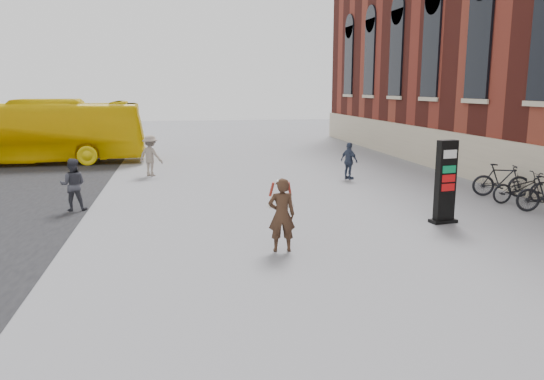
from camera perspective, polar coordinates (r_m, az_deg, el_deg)
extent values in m
plane|color=#9E9EA3|center=(12.34, 0.86, -6.35)|extent=(100.00, 100.00, 0.00)
cube|color=beige|center=(21.29, 23.30, 2.57)|extent=(0.18, 44.00, 1.80)
cube|color=black|center=(15.21, 18.15, 0.83)|extent=(0.58, 0.31, 2.29)
cube|color=black|center=(15.43, 17.91, -3.18)|extent=(0.78, 0.48, 0.09)
cube|color=white|center=(15.11, 18.33, 3.74)|extent=(0.45, 0.32, 0.23)
cube|color=#08673B|center=(15.16, 18.24, 2.19)|extent=(0.45, 0.32, 0.20)
cube|color=#A30C0E|center=(15.20, 18.18, 1.27)|extent=(0.45, 0.32, 0.20)
cube|color=#A30C0E|center=(15.24, 18.13, 0.36)|extent=(0.45, 0.32, 0.20)
imported|color=#382618|center=(11.97, 1.05, -2.70)|extent=(0.65, 0.46, 1.69)
cylinder|color=white|center=(11.81, 1.06, 0.93)|extent=(0.24, 0.24, 0.06)
cone|color=white|center=(12.17, 1.88, -1.01)|extent=(0.24, 0.24, 0.41)
cylinder|color=maroon|center=(12.12, 1.89, 0.14)|extent=(0.14, 0.13, 0.35)
cone|color=white|center=(12.13, -0.03, -1.05)|extent=(0.24, 0.25, 0.41)
cylinder|color=maroon|center=(12.08, -0.03, 0.10)|extent=(0.13, 0.14, 0.35)
imported|color=yellow|center=(28.54, -25.01, 5.69)|extent=(11.31, 2.90, 3.13)
imported|color=#383942|center=(17.10, -20.62, 0.55)|extent=(0.78, 0.61, 1.59)
imported|color=gray|center=(22.92, -12.93, 3.62)|extent=(1.28, 1.16, 1.72)
imported|color=#343F56|center=(21.78, 8.30, 3.12)|extent=(0.73, 0.95, 1.50)
imported|color=black|center=(18.87, 25.17, 0.23)|extent=(1.94, 0.71, 1.01)
imported|color=black|center=(19.70, 23.45, 0.96)|extent=(1.95, 1.18, 1.13)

